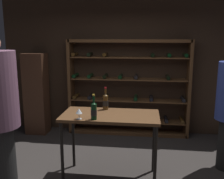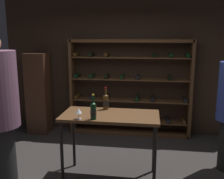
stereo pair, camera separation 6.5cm
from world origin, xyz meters
The scene contains 7 objects.
back_wall centered at (0.00, 2.15, 1.47)m, with size 5.16×0.10×2.94m, color #3D2B1E.
wine_rack centered at (0.09, 1.94, 0.97)m, with size 2.47×0.32×1.96m.
tasting_table centered at (-0.02, 0.14, 0.86)m, with size 1.33×0.65×0.96m.
display_cabinet centered at (-1.79, 1.76, 0.84)m, with size 0.44×0.36×1.68m, color #4C2D1E.
wine_bottle_green_slim centered at (-0.20, -0.10, 1.08)m, with size 0.08×0.08×0.33m.
wine_bottle_red_label centered at (-0.12, 0.38, 1.08)m, with size 0.08×0.08×0.33m.
wine_glass_stemmed_right centered at (-0.39, -0.12, 1.06)m, with size 0.09×0.09×0.14m.
Camera 2 is at (0.49, -3.20, 2.00)m, focal length 41.09 mm.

